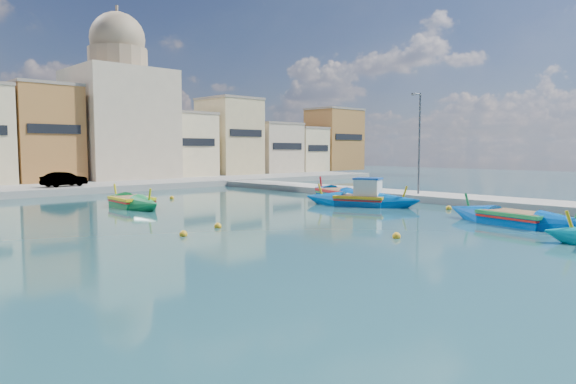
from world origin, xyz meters
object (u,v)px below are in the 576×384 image
church_block (119,108)px  luzzu_blue_south (517,220)px  luzzu_blue_cabin (362,201)px  luzzu_green (132,203)px  quay_street_lamp (419,143)px  luzzu_cyan_mid (339,196)px

church_block → luzzu_blue_south: (0.01, -44.50, -8.15)m
church_block → luzzu_blue_cabin: 34.45m
church_block → luzzu_blue_cabin: church_block is taller
luzzu_green → luzzu_blue_south: (10.44, -20.93, -0.00)m
luzzu_green → luzzu_blue_south: 23.39m
quay_street_lamp → luzzu_green: quay_street_lamp is taller
quay_street_lamp → luzzu_blue_south: 13.50m
luzzu_blue_cabin → luzzu_green: 15.40m
luzzu_blue_cabin → luzzu_blue_south: 11.11m
quay_street_lamp → luzzu_cyan_mid: bearing=129.2°
luzzu_blue_cabin → luzzu_blue_south: luzzu_blue_cabin is taller
church_block → quay_street_lamp: bearing=-77.7°
church_block → quay_street_lamp: size_ratio=2.39×
luzzu_cyan_mid → luzzu_green: luzzu_cyan_mid is taller
church_block → luzzu_green: 27.03m
church_block → luzzu_cyan_mid: size_ratio=2.01×
luzzu_blue_cabin → luzzu_cyan_mid: (2.30, 4.08, -0.07)m
luzzu_cyan_mid → luzzu_blue_cabin: bearing=-119.5°
luzzu_blue_cabin → luzzu_green: size_ratio=1.08×
luzzu_cyan_mid → luzzu_blue_south: (-3.67, -15.11, -0.03)m
luzzu_blue_cabin → luzzu_cyan_mid: bearing=60.5°
quay_street_lamp → luzzu_blue_cabin: quay_street_lamp is taller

